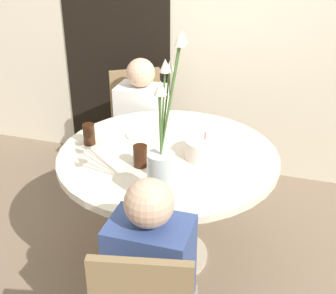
# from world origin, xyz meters

# --- Properties ---
(ground_plane) EXTENTS (16.00, 16.00, 0.00)m
(ground_plane) POSITION_xyz_m (0.00, 0.00, 0.00)
(ground_plane) COLOR #7A6651
(wall_back) EXTENTS (8.00, 0.05, 2.60)m
(wall_back) POSITION_xyz_m (0.00, 1.24, 1.30)
(wall_back) COLOR beige
(wall_back) RESTS_ON ground_plane
(doorway_panel) EXTENTS (0.90, 0.01, 2.05)m
(doorway_panel) POSITION_xyz_m (-0.80, 1.21, 1.02)
(doorway_panel) COLOR black
(doorway_panel) RESTS_ON ground_plane
(dining_table) EXTENTS (1.24, 1.24, 0.73)m
(dining_table) POSITION_xyz_m (0.00, 0.00, 0.61)
(dining_table) COLOR beige
(dining_table) RESTS_ON ground_plane
(chair_left_flank) EXTENTS (0.55, 0.55, 0.88)m
(chair_left_flank) POSITION_xyz_m (-0.49, 0.83, 0.49)
(chair_left_flank) COLOR #9E896B
(chair_left_flank) RESTS_ON ground_plane
(birthday_cake) EXTENTS (0.22, 0.22, 0.15)m
(birthday_cake) POSITION_xyz_m (0.20, 0.02, 0.79)
(birthday_cake) COLOR white
(birthday_cake) RESTS_ON dining_table
(flower_vase) EXTENTS (0.17, 0.23, 0.81)m
(flower_vase) POSITION_xyz_m (0.12, -0.48, 0.95)
(flower_vase) COLOR silver
(flower_vase) RESTS_ON dining_table
(side_plate) EXTENTS (0.18, 0.18, 0.01)m
(side_plate) POSITION_xyz_m (-0.22, 0.17, 0.74)
(side_plate) COLOR silver
(side_plate) RESTS_ON dining_table
(drink_glass_0) EXTENTS (0.07, 0.07, 0.12)m
(drink_glass_0) POSITION_xyz_m (-0.47, -0.02, 0.80)
(drink_glass_0) COLOR #33190C
(drink_glass_0) RESTS_ON dining_table
(drink_glass_1) EXTENTS (0.08, 0.08, 0.12)m
(drink_glass_1) POSITION_xyz_m (-0.10, -0.18, 0.79)
(drink_glass_1) COLOR #33190C
(drink_glass_1) RESTS_ON dining_table
(drink_glass_2) EXTENTS (0.07, 0.07, 0.10)m
(drink_glass_2) POSITION_xyz_m (0.04, -0.25, 0.78)
(drink_glass_2) COLOR maroon
(drink_glass_2) RESTS_ON dining_table
(person_boy) EXTENTS (0.34, 0.24, 1.04)m
(person_boy) POSITION_xyz_m (-0.41, 0.69, 0.49)
(person_boy) COLOR #383333
(person_boy) RESTS_ON ground_plane
(person_woman) EXTENTS (0.34, 0.24, 1.04)m
(person_woman) POSITION_xyz_m (0.16, -0.79, 0.49)
(person_woman) COLOR #383333
(person_woman) RESTS_ON ground_plane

